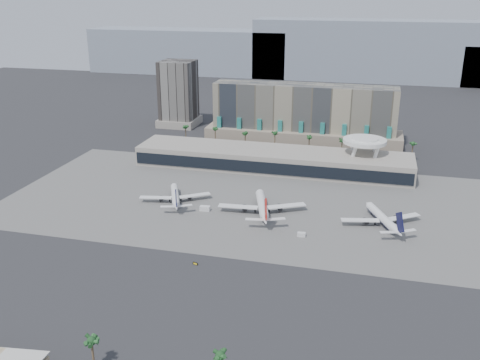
% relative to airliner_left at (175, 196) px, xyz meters
% --- Properties ---
extents(ground, '(900.00, 900.00, 0.00)m').
position_rel_airliner_left_xyz_m(ground, '(39.07, -43.20, -3.38)').
color(ground, '#232326').
rests_on(ground, ground).
extents(apron_pad, '(260.00, 130.00, 0.06)m').
position_rel_airliner_left_xyz_m(apron_pad, '(39.07, 11.80, -3.35)').
color(apron_pad, '#5B5B59').
rests_on(apron_pad, ground).
extents(mountain_ridge, '(680.00, 60.00, 70.00)m').
position_rel_airliner_left_xyz_m(mountain_ridge, '(66.94, 426.80, 26.50)').
color(mountain_ridge, gray).
rests_on(mountain_ridge, ground).
extents(hotel, '(140.00, 30.00, 42.00)m').
position_rel_airliner_left_xyz_m(hotel, '(49.07, 131.22, 13.42)').
color(hotel, gray).
rests_on(hotel, ground).
extents(office_tower, '(30.00, 30.00, 52.00)m').
position_rel_airliner_left_xyz_m(office_tower, '(-55.93, 156.80, 19.55)').
color(office_tower, black).
rests_on(office_tower, ground).
extents(terminal, '(170.00, 32.50, 14.50)m').
position_rel_airliner_left_xyz_m(terminal, '(39.07, 66.64, 3.13)').
color(terminal, '#AEA499').
rests_on(terminal, ground).
extents(saucer_structure, '(26.00, 26.00, 21.89)m').
position_rel_airliner_left_xyz_m(saucer_structure, '(94.07, 72.80, 15.07)').
color(saucer_structure, white).
rests_on(saucer_structure, ground).
extents(palm_row, '(157.80, 2.80, 13.10)m').
position_rel_airliner_left_xyz_m(palm_row, '(46.07, 101.80, 7.11)').
color(palm_row, brown).
rests_on(palm_row, ground).
extents(airliner_left, '(35.48, 36.56, 13.42)m').
position_rel_airliner_left_xyz_m(airliner_left, '(0.00, 0.00, 0.00)').
color(airliner_left, white).
rests_on(airliner_left, ground).
extents(airliner_centre, '(43.21, 44.77, 15.88)m').
position_rel_airliner_left_xyz_m(airliner_centre, '(47.64, -2.97, 0.62)').
color(airliner_centre, white).
rests_on(airliner_centre, ground).
extents(airliner_right, '(37.45, 38.55, 14.26)m').
position_rel_airliner_left_xyz_m(airliner_right, '(106.19, -2.81, 0.21)').
color(airliner_right, white).
rests_on(airliner_right, ground).
extents(service_vehicle_a, '(5.27, 2.82, 2.50)m').
position_rel_airliner_left_xyz_m(service_vehicle_a, '(18.82, -7.48, -2.13)').
color(service_vehicle_a, silver).
rests_on(service_vehicle_a, ground).
extents(service_vehicle_b, '(3.78, 2.25, 1.90)m').
position_rel_airliner_left_xyz_m(service_vehicle_b, '(70.61, -24.86, -2.43)').
color(service_vehicle_b, silver).
rests_on(service_vehicle_b, ground).
extents(taxiway_sign, '(2.35, 0.88, 1.06)m').
position_rel_airliner_left_xyz_m(taxiway_sign, '(32.18, -61.85, -2.86)').
color(taxiway_sign, black).
rests_on(taxiway_sign, ground).
extents(near_palm_a, '(6.00, 6.00, 11.03)m').
position_rel_airliner_left_xyz_m(near_palm_a, '(23.26, -129.10, 4.83)').
color(near_palm_a, brown).
rests_on(near_palm_a, ground).
extents(near_palm_b, '(6.00, 6.00, 13.65)m').
position_rel_airliner_left_xyz_m(near_palm_b, '(62.72, -129.22, 7.39)').
color(near_palm_b, brown).
rests_on(near_palm_b, ground).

